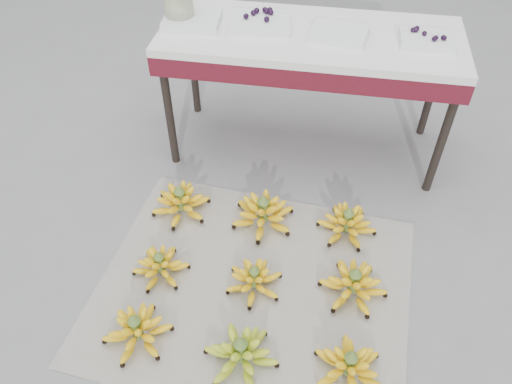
% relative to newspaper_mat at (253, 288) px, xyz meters
% --- Properties ---
extents(ground, '(60.00, 60.00, 0.00)m').
position_rel_newspaper_mat_xyz_m(ground, '(-0.06, -0.03, -0.00)').
color(ground, slate).
rests_on(ground, ground).
extents(newspaper_mat, '(1.34, 1.16, 0.01)m').
position_rel_newspaper_mat_xyz_m(newspaper_mat, '(0.00, 0.00, 0.00)').
color(newspaper_mat, white).
rests_on(newspaper_mat, ground).
extents(bunch_front_left, '(0.27, 0.27, 0.16)m').
position_rel_newspaper_mat_xyz_m(bunch_front_left, '(-0.39, -0.29, 0.06)').
color(bunch_front_left, yellow).
rests_on(bunch_front_left, newspaper_mat).
extents(bunch_front_center, '(0.29, 0.29, 0.16)m').
position_rel_newspaper_mat_xyz_m(bunch_front_center, '(0.01, -0.32, 0.06)').
color(bunch_front_center, '#8AB129').
rests_on(bunch_front_center, newspaper_mat).
extents(bunch_front_right, '(0.33, 0.33, 0.16)m').
position_rel_newspaper_mat_xyz_m(bunch_front_right, '(0.39, -0.31, 0.06)').
color(bunch_front_right, yellow).
rests_on(bunch_front_right, newspaper_mat).
extents(bunch_mid_left, '(0.24, 0.24, 0.14)m').
position_rel_newspaper_mat_xyz_m(bunch_mid_left, '(-0.39, 0.01, 0.05)').
color(bunch_mid_left, yellow).
rests_on(bunch_mid_left, newspaper_mat).
extents(bunch_mid_center, '(0.26, 0.26, 0.14)m').
position_rel_newspaper_mat_xyz_m(bunch_mid_center, '(0.00, 0.01, 0.05)').
color(bunch_mid_center, yellow).
rests_on(bunch_mid_center, newspaper_mat).
extents(bunch_mid_right, '(0.35, 0.35, 0.16)m').
position_rel_newspaper_mat_xyz_m(bunch_mid_right, '(0.40, 0.04, 0.06)').
color(bunch_mid_right, yellow).
rests_on(bunch_mid_right, newspaper_mat).
extents(bunch_back_left, '(0.33, 0.33, 0.16)m').
position_rel_newspaper_mat_xyz_m(bunch_back_left, '(-0.40, 0.37, 0.06)').
color(bunch_back_left, yellow).
rests_on(bunch_back_left, newspaper_mat).
extents(bunch_back_center, '(0.38, 0.38, 0.18)m').
position_rel_newspaper_mat_xyz_m(bunch_back_center, '(-0.02, 0.36, 0.06)').
color(bunch_back_center, yellow).
rests_on(bunch_back_center, newspaper_mat).
extents(bunch_back_right, '(0.32, 0.32, 0.16)m').
position_rel_newspaper_mat_xyz_m(bunch_back_right, '(0.36, 0.37, 0.06)').
color(bunch_back_right, yellow).
rests_on(bunch_back_right, newspaper_mat).
extents(vendor_table, '(1.37, 0.55, 0.66)m').
position_rel_newspaper_mat_xyz_m(vendor_table, '(0.10, 0.95, 0.58)').
color(vendor_table, black).
rests_on(vendor_table, ground).
extents(tray_far_left, '(0.27, 0.20, 0.04)m').
position_rel_newspaper_mat_xyz_m(tray_far_left, '(-0.44, 0.93, 0.67)').
color(tray_far_left, silver).
rests_on(tray_far_left, vendor_table).
extents(tray_left, '(0.29, 0.22, 0.07)m').
position_rel_newspaper_mat_xyz_m(tray_left, '(-0.13, 0.97, 0.68)').
color(tray_left, silver).
rests_on(tray_left, vendor_table).
extents(tray_right, '(0.27, 0.21, 0.04)m').
position_rel_newspaper_mat_xyz_m(tray_right, '(0.23, 0.92, 0.67)').
color(tray_right, silver).
rests_on(tray_right, vendor_table).
extents(tray_far_right, '(0.23, 0.17, 0.06)m').
position_rel_newspaper_mat_xyz_m(tray_far_right, '(0.60, 0.93, 0.67)').
color(tray_far_right, silver).
rests_on(tray_far_right, vendor_table).
extents(glass_jar, '(0.18, 0.18, 0.17)m').
position_rel_newspaper_mat_xyz_m(glass_jar, '(-0.50, 0.94, 0.74)').
color(glass_jar, beige).
rests_on(glass_jar, vendor_table).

